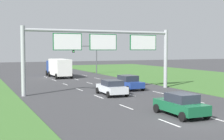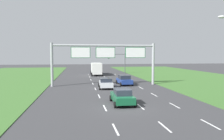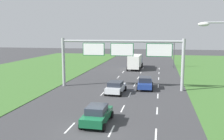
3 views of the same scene
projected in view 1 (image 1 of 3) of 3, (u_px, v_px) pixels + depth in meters
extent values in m
plane|color=#38383A|center=(191.00, 120.00, 20.50)|extent=(200.00, 200.00, 0.00)
cube|color=white|center=(169.00, 123.00, 19.78)|extent=(0.14, 2.40, 0.01)
cube|color=white|center=(126.00, 107.00, 25.24)|extent=(0.14, 2.40, 0.01)
cube|color=white|center=(99.00, 97.00, 30.69)|extent=(0.14, 2.40, 0.01)
cube|color=white|center=(79.00, 89.00, 36.14)|extent=(0.14, 2.40, 0.01)
cube|color=white|center=(65.00, 84.00, 41.60)|extent=(0.14, 2.40, 0.01)
cube|color=white|center=(54.00, 80.00, 47.05)|extent=(0.14, 2.40, 0.01)
cube|color=white|center=(45.00, 77.00, 52.50)|extent=(0.14, 2.40, 0.01)
cube|color=white|center=(212.00, 118.00, 21.22)|extent=(0.14, 2.40, 0.01)
cube|color=white|center=(163.00, 104.00, 26.68)|extent=(0.14, 2.40, 0.01)
cube|color=white|center=(130.00, 95.00, 32.13)|extent=(0.14, 2.40, 0.01)
cube|color=white|center=(107.00, 88.00, 37.58)|extent=(0.14, 2.40, 0.01)
cube|color=white|center=(90.00, 83.00, 43.04)|extent=(0.14, 2.40, 0.01)
cube|color=white|center=(76.00, 79.00, 48.49)|extent=(0.14, 2.40, 0.01)
cube|color=white|center=(66.00, 76.00, 53.94)|extent=(0.14, 2.40, 0.01)
cube|color=white|center=(195.00, 101.00, 28.12)|extent=(0.14, 2.40, 0.01)
cube|color=white|center=(159.00, 93.00, 33.57)|extent=(0.14, 2.40, 0.01)
cube|color=white|center=(133.00, 87.00, 39.02)|extent=(0.14, 2.40, 0.01)
cube|color=white|center=(113.00, 82.00, 44.48)|extent=(0.14, 2.40, 0.01)
cube|color=white|center=(97.00, 78.00, 49.93)|extent=(0.14, 2.40, 0.01)
cube|color=white|center=(85.00, 75.00, 55.39)|extent=(0.14, 2.40, 0.01)
cube|color=navy|center=(128.00, 84.00, 36.17)|extent=(2.06, 4.51, 0.68)
cube|color=#232833|center=(128.00, 78.00, 36.15)|extent=(1.77, 2.27, 0.66)
cylinder|color=black|center=(114.00, 86.00, 37.26)|extent=(0.24, 0.65, 0.64)
cylinder|color=black|center=(128.00, 85.00, 38.12)|extent=(0.24, 0.65, 0.64)
cylinder|color=black|center=(128.00, 89.00, 34.27)|extent=(0.24, 0.65, 0.64)
cylinder|color=black|center=(143.00, 88.00, 35.13)|extent=(0.24, 0.65, 0.64)
cube|color=#145633|center=(180.00, 106.00, 21.85)|extent=(1.96, 4.28, 0.68)
cube|color=#232833|center=(182.00, 98.00, 21.69)|extent=(1.59, 2.14, 0.60)
cylinder|color=black|center=(157.00, 108.00, 22.93)|extent=(0.23, 0.64, 0.64)
cylinder|color=black|center=(178.00, 106.00, 23.71)|extent=(0.23, 0.64, 0.64)
cylinder|color=black|center=(183.00, 117.00, 20.05)|extent=(0.23, 0.64, 0.64)
cylinder|color=black|center=(207.00, 114.00, 20.82)|extent=(0.23, 0.64, 0.64)
cube|color=silver|center=(112.00, 89.00, 31.73)|extent=(2.10, 4.36, 0.67)
cube|color=#232833|center=(112.00, 83.00, 31.50)|extent=(1.81, 2.20, 0.56)
cylinder|color=black|center=(98.00, 90.00, 32.87)|extent=(0.25, 0.65, 0.64)
cylinder|color=black|center=(115.00, 90.00, 33.58)|extent=(0.25, 0.65, 0.64)
cylinder|color=black|center=(108.00, 95.00, 29.92)|extent=(0.25, 0.65, 0.64)
cylinder|color=black|center=(127.00, 94.00, 30.64)|extent=(0.25, 0.65, 0.64)
cube|color=navy|center=(54.00, 67.00, 55.18)|extent=(2.23, 2.13, 2.20)
cube|color=silver|center=(60.00, 67.00, 51.16)|extent=(2.45, 6.38, 2.60)
cylinder|color=black|center=(47.00, 73.00, 55.26)|extent=(0.29, 0.90, 0.90)
cylinder|color=black|center=(59.00, 73.00, 56.16)|extent=(0.29, 0.90, 0.90)
cylinder|color=black|center=(49.00, 74.00, 53.12)|extent=(0.29, 0.90, 0.90)
cylinder|color=black|center=(63.00, 74.00, 54.09)|extent=(0.29, 0.90, 0.90)
cylinder|color=black|center=(56.00, 76.00, 48.41)|extent=(0.29, 0.90, 0.90)
cylinder|color=black|center=(71.00, 76.00, 49.38)|extent=(0.29, 0.90, 0.90)
cylinder|color=#9EA0A5|center=(23.00, 61.00, 30.84)|extent=(0.44, 0.44, 7.00)
cylinder|color=#9EA0A5|center=(166.00, 59.00, 37.75)|extent=(0.44, 0.44, 7.00)
cylinder|color=#9EA0A5|center=(102.00, 32.00, 34.09)|extent=(16.80, 0.32, 0.32)
cube|color=#0C5B28|center=(68.00, 42.00, 32.58)|extent=(3.11, 0.12, 1.78)
cube|color=white|center=(68.00, 42.00, 32.52)|extent=(2.95, 0.01, 1.62)
cube|color=#0C5B28|center=(103.00, 42.00, 34.25)|extent=(3.19, 0.12, 1.78)
cube|color=white|center=(103.00, 42.00, 34.19)|extent=(3.03, 0.01, 1.62)
cube|color=#0C5B28|center=(143.00, 43.00, 36.32)|extent=(3.45, 0.12, 1.78)
cube|color=white|center=(143.00, 43.00, 36.27)|extent=(3.29, 0.01, 1.62)
cylinder|color=#47494F|center=(97.00, 59.00, 58.42)|extent=(0.20, 0.20, 5.60)
cylinder|color=#47494F|center=(85.00, 46.00, 57.33)|extent=(4.50, 0.14, 0.14)
cube|color=black|center=(73.00, 50.00, 56.45)|extent=(0.32, 0.36, 1.10)
sphere|color=red|center=(74.00, 48.00, 56.24)|extent=(0.22, 0.22, 0.22)
sphere|color=orange|center=(74.00, 50.00, 56.26)|extent=(0.22, 0.22, 0.22)
sphere|color=green|center=(74.00, 52.00, 56.29)|extent=(0.22, 0.22, 0.22)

